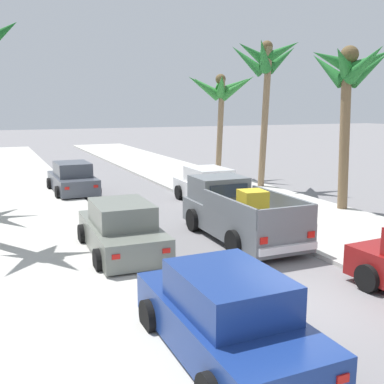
{
  "coord_description": "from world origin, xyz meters",
  "views": [
    {
      "loc": [
        -6.0,
        -7.58,
        4.18
      ],
      "look_at": [
        0.46,
        7.01,
        1.2
      ],
      "focal_mm": 43.19,
      "sensor_mm": 36.0,
      "label": 1
    }
  ],
  "objects_px": {
    "palm_tree_right_mid": "(221,91)",
    "palm_tree_left_back": "(350,76)",
    "car_left_near": "(209,187)",
    "car_left_far": "(226,317)",
    "palm_tree_right_back": "(265,66)",
    "pickup_truck": "(238,214)",
    "car_left_mid": "(121,230)",
    "car_right_near": "(73,179)"
  },
  "relations": [
    {
      "from": "car_right_near",
      "to": "palm_tree_right_mid",
      "type": "relative_size",
      "value": 0.71
    },
    {
      "from": "palm_tree_right_mid",
      "to": "palm_tree_left_back",
      "type": "bearing_deg",
      "value": -85.78
    },
    {
      "from": "pickup_truck",
      "to": "palm_tree_right_mid",
      "type": "height_order",
      "value": "palm_tree_right_mid"
    },
    {
      "from": "car_left_mid",
      "to": "palm_tree_right_mid",
      "type": "distance_m",
      "value": 14.95
    },
    {
      "from": "car_right_near",
      "to": "palm_tree_right_back",
      "type": "bearing_deg",
      "value": -15.3
    },
    {
      "from": "car_left_far",
      "to": "palm_tree_right_mid",
      "type": "xyz_separation_m",
      "value": [
        8.82,
        17.28,
        4.27
      ]
    },
    {
      "from": "car_right_near",
      "to": "car_left_far",
      "type": "xyz_separation_m",
      "value": [
        -0.21,
        -16.07,
        0.0
      ]
    },
    {
      "from": "palm_tree_right_mid",
      "to": "car_left_near",
      "type": "bearing_deg",
      "value": -121.28
    },
    {
      "from": "palm_tree_right_mid",
      "to": "palm_tree_left_back",
      "type": "relative_size",
      "value": 0.93
    },
    {
      "from": "palm_tree_right_mid",
      "to": "palm_tree_right_back",
      "type": "height_order",
      "value": "palm_tree_right_back"
    },
    {
      "from": "pickup_truck",
      "to": "car_right_near",
      "type": "relative_size",
      "value": 1.22
    },
    {
      "from": "car_right_near",
      "to": "palm_tree_left_back",
      "type": "relative_size",
      "value": 0.66
    },
    {
      "from": "car_left_near",
      "to": "car_left_mid",
      "type": "bearing_deg",
      "value": -135.13
    },
    {
      "from": "car_left_far",
      "to": "palm_tree_right_back",
      "type": "distance_m",
      "value": 17.33
    },
    {
      "from": "pickup_truck",
      "to": "palm_tree_left_back",
      "type": "xyz_separation_m",
      "value": [
        5.77,
        1.62,
        4.51
      ]
    },
    {
      "from": "palm_tree_right_back",
      "to": "palm_tree_left_back",
      "type": "bearing_deg",
      "value": -88.1
    },
    {
      "from": "car_left_near",
      "to": "palm_tree_right_back",
      "type": "xyz_separation_m",
      "value": [
        4.05,
        2.13,
        5.4
      ]
    },
    {
      "from": "car_right_near",
      "to": "palm_tree_left_back",
      "type": "xyz_separation_m",
      "value": [
        9.3,
        -8.22,
        4.58
      ]
    },
    {
      "from": "pickup_truck",
      "to": "car_left_near",
      "type": "distance_m",
      "value": 5.44
    },
    {
      "from": "palm_tree_right_back",
      "to": "car_left_mid",
      "type": "bearing_deg",
      "value": -141.54
    },
    {
      "from": "palm_tree_right_mid",
      "to": "car_right_near",
      "type": "bearing_deg",
      "value": -172.02
    },
    {
      "from": "car_right_near",
      "to": "palm_tree_right_back",
      "type": "distance_m",
      "value": 10.88
    },
    {
      "from": "car_left_far",
      "to": "palm_tree_right_mid",
      "type": "height_order",
      "value": "palm_tree_right_mid"
    },
    {
      "from": "pickup_truck",
      "to": "car_left_far",
      "type": "xyz_separation_m",
      "value": [
        -3.74,
        -6.23,
        -0.08
      ]
    },
    {
      "from": "car_left_near",
      "to": "palm_tree_left_back",
      "type": "distance_m",
      "value": 7.21
    },
    {
      "from": "palm_tree_right_back",
      "to": "car_left_far",
      "type": "bearing_deg",
      "value": -124.46
    },
    {
      "from": "car_left_far",
      "to": "car_left_mid",
      "type": "bearing_deg",
      "value": 91.11
    },
    {
      "from": "car_left_near",
      "to": "car_left_far",
      "type": "height_order",
      "value": "same"
    },
    {
      "from": "pickup_truck",
      "to": "car_left_mid",
      "type": "relative_size",
      "value": 1.22
    },
    {
      "from": "car_left_far",
      "to": "palm_tree_left_back",
      "type": "height_order",
      "value": "palm_tree_left_back"
    },
    {
      "from": "palm_tree_right_back",
      "to": "palm_tree_right_mid",
      "type": "bearing_deg",
      "value": 97.79
    },
    {
      "from": "pickup_truck",
      "to": "palm_tree_right_back",
      "type": "xyz_separation_m",
      "value": [
        5.58,
        7.35,
        5.32
      ]
    },
    {
      "from": "car_right_near",
      "to": "palm_tree_left_back",
      "type": "height_order",
      "value": "palm_tree_left_back"
    },
    {
      "from": "palm_tree_left_back",
      "to": "palm_tree_right_back",
      "type": "relative_size",
      "value": 0.88
    },
    {
      "from": "car_right_near",
      "to": "car_left_far",
      "type": "distance_m",
      "value": 16.08
    },
    {
      "from": "car_left_near",
      "to": "palm_tree_left_back",
      "type": "xyz_separation_m",
      "value": [
        4.24,
        -3.6,
        4.58
      ]
    },
    {
      "from": "car_right_near",
      "to": "car_left_far",
      "type": "bearing_deg",
      "value": -90.74
    },
    {
      "from": "pickup_truck",
      "to": "palm_tree_right_mid",
      "type": "xyz_separation_m",
      "value": [
        5.07,
        11.05,
        4.19
      ]
    },
    {
      "from": "car_right_near",
      "to": "car_left_far",
      "type": "relative_size",
      "value": 1.01
    },
    {
      "from": "palm_tree_right_mid",
      "to": "palm_tree_right_back",
      "type": "bearing_deg",
      "value": -82.21
    },
    {
      "from": "car_left_near",
      "to": "car_left_far",
      "type": "distance_m",
      "value": 12.61
    },
    {
      "from": "palm_tree_left_back",
      "to": "palm_tree_right_back",
      "type": "distance_m",
      "value": 5.79
    }
  ]
}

